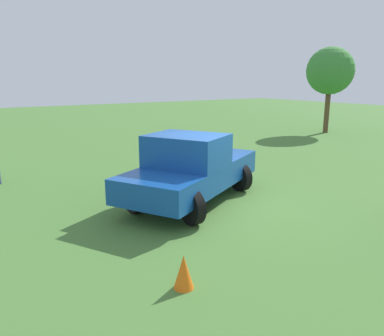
% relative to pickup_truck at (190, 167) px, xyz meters
% --- Properties ---
extents(ground_plane, '(80.00, 80.00, 0.00)m').
position_rel_pickup_truck_xyz_m(ground_plane, '(-0.63, -0.53, -0.95)').
color(ground_plane, '#477533').
extents(pickup_truck, '(3.87, 5.02, 1.82)m').
position_rel_pickup_truck_xyz_m(pickup_truck, '(0.00, 0.00, 0.00)').
color(pickup_truck, black).
rests_on(pickup_truck, ground_plane).
extents(tree_back_left, '(2.75, 2.75, 5.02)m').
position_rel_pickup_truck_xyz_m(tree_back_left, '(6.47, -14.23, 2.68)').
color(tree_back_left, brown).
rests_on(tree_back_left, ground_plane).
extents(traffic_cone, '(0.32, 0.32, 0.55)m').
position_rel_pickup_truck_xyz_m(traffic_cone, '(-3.49, 2.44, -0.67)').
color(traffic_cone, orange).
rests_on(traffic_cone, ground_plane).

